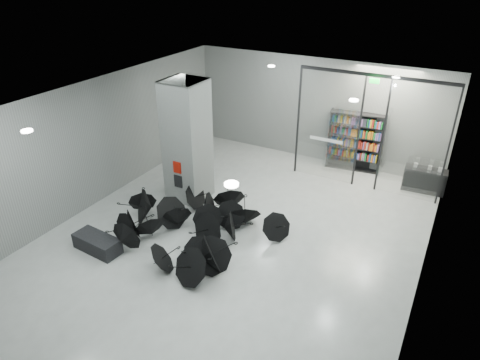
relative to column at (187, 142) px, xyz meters
The scene contains 10 objects.
room 3.31m from the column, 38.66° to the right, with size 14.00×14.02×4.01m.
column is the anchor object (origin of this frame).
fire_cabinet 0.90m from the column, 90.00° to the right, with size 0.28×0.04×0.38m, color #A50A07.
info_panel 1.31m from the column, 90.00° to the right, with size 0.30×0.03×0.42m, color black.
exit_sign 6.18m from the column, 33.96° to the left, with size 0.30×0.06×0.15m, color #0CE533.
glass_partition 6.02m from the column, 35.58° to the left, with size 5.06×0.08×4.00m.
bench 4.17m from the column, 98.05° to the right, with size 1.38×0.59×0.44m, color black.
bookshelf 6.43m from the column, 48.19° to the left, with size 2.03×0.41×2.23m, color black, non-canonical shape.
shop_counter 8.23m from the column, 31.50° to the left, with size 1.38×0.55×0.83m, color black.
umbrella_cluster 3.04m from the column, 55.13° to the right, with size 5.38×4.68×1.29m.
Camera 1 is at (5.04, -8.27, 7.24)m, focal length 31.87 mm.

